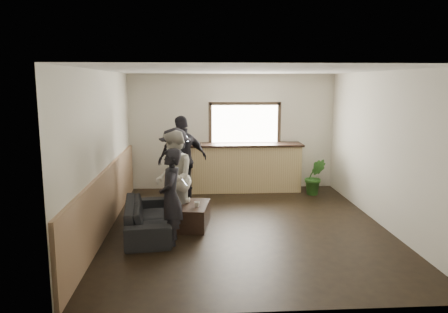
{
  "coord_description": "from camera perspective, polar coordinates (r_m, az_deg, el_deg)",
  "views": [
    {
      "loc": [
        -0.89,
        -7.59,
        2.6
      ],
      "look_at": [
        -0.37,
        0.4,
        1.23
      ],
      "focal_mm": 35.0,
      "sensor_mm": 36.0,
      "label": 1
    }
  ],
  "objects": [
    {
      "name": "person_b",
      "position": [
        8.01,
        -6.58,
        -2.84
      ],
      "size": [
        0.73,
        0.9,
        1.74
      ],
      "rotation": [
        0.0,
        0.0,
        -1.48
      ],
      "color": "beige",
      "rests_on": "ground"
    },
    {
      "name": "cup_a",
      "position": [
        8.09,
        -4.86,
        -5.7
      ],
      "size": [
        0.15,
        0.15,
        0.09
      ],
      "primitive_type": "imported",
      "rotation": [
        0.0,
        0.0,
        5.03
      ],
      "color": "silver",
      "rests_on": "coffee_table"
    },
    {
      "name": "room_shell",
      "position": [
        7.68,
        -2.54,
        1.2
      ],
      "size": [
        5.01,
        6.01,
        2.8
      ],
      "color": "silver",
      "rests_on": "ground"
    },
    {
      "name": "sofa",
      "position": [
        7.79,
        -9.98,
        -7.82
      ],
      "size": [
        0.96,
        1.97,
        0.55
      ],
      "primitive_type": "imported",
      "rotation": [
        0.0,
        0.0,
        1.69
      ],
      "color": "black",
      "rests_on": "ground"
    },
    {
      "name": "coffee_table",
      "position": [
        8.02,
        -4.02,
        -7.7
      ],
      "size": [
        0.65,
        0.99,
        0.41
      ],
      "primitive_type": "cube",
      "rotation": [
        0.0,
        0.0,
        -0.15
      ],
      "color": "black",
      "rests_on": "ground"
    },
    {
      "name": "potted_plant",
      "position": [
        10.37,
        11.79,
        -2.6
      ],
      "size": [
        0.52,
        0.44,
        0.86
      ],
      "primitive_type": "imported",
      "rotation": [
        0.0,
        0.0,
        -0.13
      ],
      "color": "#2D6623",
      "rests_on": "ground"
    },
    {
      "name": "bar_counter",
      "position": [
        10.54,
        2.83,
        -1.03
      ],
      "size": [
        2.7,
        0.68,
        2.13
      ],
      "color": "tan",
      "rests_on": "ground"
    },
    {
      "name": "cup_b",
      "position": [
        7.81,
        -3.56,
        -6.25
      ],
      "size": [
        0.14,
        0.14,
        0.09
      ],
      "primitive_type": "imported",
      "rotation": [
        0.0,
        0.0,
        2.44
      ],
      "color": "silver",
      "rests_on": "coffee_table"
    },
    {
      "name": "ground",
      "position": [
        8.07,
        2.84,
        -9.11
      ],
      "size": [
        5.0,
        6.0,
        0.01
      ],
      "primitive_type": "cube",
      "color": "black"
    },
    {
      "name": "person_a",
      "position": [
        7.09,
        -6.95,
        -5.23
      ],
      "size": [
        0.46,
        0.58,
        1.57
      ],
      "rotation": [
        0.0,
        0.0,
        -1.54
      ],
      "color": "black",
      "rests_on": "ground"
    },
    {
      "name": "person_d",
      "position": [
        9.46,
        -5.4,
        -0.4
      ],
      "size": [
        1.21,
        0.88,
        1.9
      ],
      "rotation": [
        0.0,
        0.0,
        -2.72
      ],
      "color": "black",
      "rests_on": "ground"
    },
    {
      "name": "person_c",
      "position": [
        8.74,
        -6.34,
        -1.88
      ],
      "size": [
        0.72,
        1.15,
        1.72
      ],
      "rotation": [
        0.0,
        0.0,
        -1.65
      ],
      "color": "black",
      "rests_on": "ground"
    }
  ]
}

